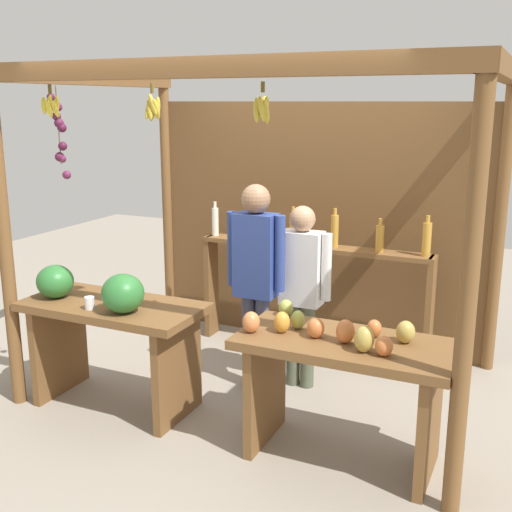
% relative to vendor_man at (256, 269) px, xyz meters
% --- Properties ---
extents(ground_plane, '(12.00, 12.00, 0.00)m').
position_rel_vendor_man_xyz_m(ground_plane, '(0.06, 0.10, -0.99)').
color(ground_plane, gray).
rests_on(ground_plane, ground).
extents(market_stall, '(3.33, 2.27, 2.49)m').
position_rel_vendor_man_xyz_m(market_stall, '(0.05, 0.61, 0.46)').
color(market_stall, brown).
rests_on(market_stall, ground).
extents(fruit_counter_left, '(1.35, 0.67, 1.09)m').
position_rel_vendor_man_xyz_m(fruit_counter_left, '(-0.85, -0.75, -0.30)').
color(fruit_counter_left, brown).
rests_on(fruit_counter_left, ground).
extents(fruit_counter_right, '(1.35, 0.65, 0.97)m').
position_rel_vendor_man_xyz_m(fruit_counter_right, '(0.93, -0.72, -0.37)').
color(fruit_counter_right, brown).
rests_on(fruit_counter_right, ground).
extents(bottle_shelf_unit, '(2.13, 0.22, 1.34)m').
position_rel_vendor_man_xyz_m(bottle_shelf_unit, '(0.16, 0.91, -0.19)').
color(bottle_shelf_unit, brown).
rests_on(bottle_shelf_unit, ground).
extents(vendor_man, '(0.48, 0.22, 1.64)m').
position_rel_vendor_man_xyz_m(vendor_man, '(0.00, 0.00, 0.00)').
color(vendor_man, '#42465E').
rests_on(vendor_man, ground).
extents(vendor_woman, '(0.48, 0.20, 1.47)m').
position_rel_vendor_man_xyz_m(vendor_woman, '(0.31, 0.19, -0.12)').
color(vendor_woman, '#515A44').
rests_on(vendor_woman, ground).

